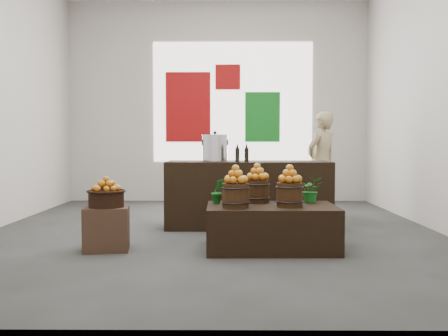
{
  "coord_description": "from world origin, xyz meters",
  "views": [
    {
      "loc": [
        0.2,
        -6.62,
        1.2
      ],
      "look_at": [
        0.15,
        -0.4,
        0.87
      ],
      "focal_mm": 40.0,
      "sensor_mm": 36.0,
      "label": 1
    }
  ],
  "objects_px": {
    "crate": "(107,229)",
    "stock_pot_left": "(215,149)",
    "shopper": "(322,163)",
    "display_table": "(271,227)",
    "counter": "(248,194)",
    "wicker_basket": "(106,199)"
  },
  "relations": [
    {
      "from": "display_table",
      "to": "stock_pot_left",
      "type": "height_order",
      "value": "stock_pot_left"
    },
    {
      "from": "stock_pot_left",
      "to": "crate",
      "type": "bearing_deg",
      "value": -127.76
    },
    {
      "from": "wicker_basket",
      "to": "shopper",
      "type": "bearing_deg",
      "value": 44.35
    },
    {
      "from": "counter",
      "to": "crate",
      "type": "bearing_deg",
      "value": -136.69
    },
    {
      "from": "stock_pot_left",
      "to": "shopper",
      "type": "bearing_deg",
      "value": 37.54
    },
    {
      "from": "counter",
      "to": "stock_pot_left",
      "type": "height_order",
      "value": "stock_pot_left"
    },
    {
      "from": "counter",
      "to": "stock_pot_left",
      "type": "bearing_deg",
      "value": 180.0
    },
    {
      "from": "crate",
      "to": "stock_pot_left",
      "type": "height_order",
      "value": "stock_pot_left"
    },
    {
      "from": "wicker_basket",
      "to": "stock_pot_left",
      "type": "height_order",
      "value": "stock_pot_left"
    },
    {
      "from": "crate",
      "to": "shopper",
      "type": "height_order",
      "value": "shopper"
    },
    {
      "from": "shopper",
      "to": "stock_pot_left",
      "type": "bearing_deg",
      "value": -2.2
    },
    {
      "from": "display_table",
      "to": "shopper",
      "type": "xyz_separation_m",
      "value": [
        1.08,
        2.77,
        0.6
      ]
    },
    {
      "from": "wicker_basket",
      "to": "counter",
      "type": "xyz_separation_m",
      "value": [
        1.62,
        1.49,
        -0.11
      ]
    },
    {
      "from": "shopper",
      "to": "display_table",
      "type": "bearing_deg",
      "value": 29.04
    },
    {
      "from": "crate",
      "to": "stock_pot_left",
      "type": "bearing_deg",
      "value": 52.24
    },
    {
      "from": "wicker_basket",
      "to": "stock_pot_left",
      "type": "distance_m",
      "value": 1.97
    },
    {
      "from": "counter",
      "to": "stock_pot_left",
      "type": "distance_m",
      "value": 0.79
    },
    {
      "from": "wicker_basket",
      "to": "shopper",
      "type": "distance_m",
      "value": 4.06
    },
    {
      "from": "wicker_basket",
      "to": "counter",
      "type": "bearing_deg",
      "value": 42.57
    },
    {
      "from": "counter",
      "to": "shopper",
      "type": "distance_m",
      "value": 1.89
    },
    {
      "from": "counter",
      "to": "shopper",
      "type": "bearing_deg",
      "value": 47.21
    },
    {
      "from": "shopper",
      "to": "wicker_basket",
      "type": "bearing_deg",
      "value": 4.61
    }
  ]
}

